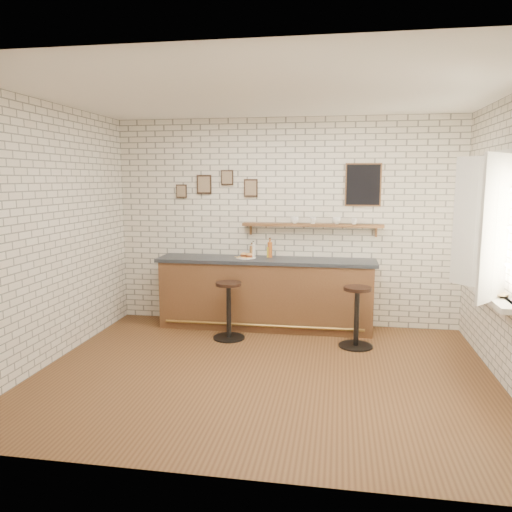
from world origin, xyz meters
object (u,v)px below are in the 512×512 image
(bitters_bottle_white, at_px, (253,250))
(book_upper, at_px, (493,292))
(shelf_cup_c, at_px, (337,221))
(bar_stool_right, at_px, (357,315))
(shelf_cup_d, at_px, (354,221))
(condiment_bottle_yellow, at_px, (269,252))
(book_lower, at_px, (492,294))
(bar_stool_left, at_px, (229,308))
(bar_counter, at_px, (266,293))
(ciabatta_sandwich, at_px, (246,255))
(sandwich_plate, at_px, (246,258))
(bitters_bottle_brown, at_px, (252,251))
(bitters_bottle_amber, at_px, (270,249))
(shelf_cup_b, at_px, (313,221))
(shelf_cup_a, at_px, (295,220))

(bitters_bottle_white, distance_m, book_upper, 3.26)
(shelf_cup_c, bearing_deg, bar_stool_right, -144.26)
(bar_stool_right, distance_m, shelf_cup_d, 1.41)
(shelf_cup_c, relative_size, shelf_cup_d, 1.37)
(bitters_bottle_white, xyz_separation_m, condiment_bottle_yellow, (0.23, -0.00, -0.01))
(bar_stool_right, bearing_deg, book_lower, -31.65)
(bar_stool_left, height_order, book_lower, book_lower)
(bar_counter, relative_size, ciabatta_sandwich, 16.14)
(ciabatta_sandwich, bearing_deg, book_upper, -27.41)
(sandwich_plate, distance_m, bitters_bottle_white, 0.18)
(sandwich_plate, height_order, bitters_bottle_brown, bitters_bottle_brown)
(bitters_bottle_white, bearing_deg, bitters_bottle_amber, 0.00)
(bar_stool_left, bearing_deg, condiment_bottle_yellow, 58.16)
(ciabatta_sandwich, distance_m, shelf_cup_d, 1.60)
(bitters_bottle_amber, bearing_deg, bar_stool_right, -32.23)
(shelf_cup_c, bearing_deg, book_upper, -118.96)
(condiment_bottle_yellow, height_order, book_lower, condiment_bottle_yellow)
(sandwich_plate, relative_size, book_lower, 1.16)
(bitters_bottle_brown, bearing_deg, sandwich_plate, -116.01)
(bar_stool_left, relative_size, shelf_cup_d, 8.76)
(bitters_bottle_brown, relative_size, shelf_cup_b, 2.21)
(bitters_bottle_brown, distance_m, book_lower, 3.27)
(shelf_cup_b, bearing_deg, sandwich_plate, 117.55)
(ciabatta_sandwich, relative_size, book_lower, 0.80)
(condiment_bottle_yellow, distance_m, shelf_cup_c, 1.06)
(bitters_bottle_brown, xyz_separation_m, condiment_bottle_yellow, (0.25, -0.00, -0.00))
(shelf_cup_b, height_order, shelf_cup_d, shelf_cup_b)
(shelf_cup_a, distance_m, shelf_cup_d, 0.84)
(condiment_bottle_yellow, distance_m, bar_stool_left, 1.08)
(ciabatta_sandwich, bearing_deg, sandwich_plate, 180.00)
(bitters_bottle_amber, height_order, shelf_cup_a, shelf_cup_a)
(shelf_cup_c, bearing_deg, condiment_bottle_yellow, 111.76)
(bar_counter, xyz_separation_m, shelf_cup_c, (0.98, 0.20, 1.04))
(ciabatta_sandwich, height_order, bitters_bottle_amber, bitters_bottle_amber)
(ciabatta_sandwich, distance_m, condiment_bottle_yellow, 0.33)
(bitters_bottle_brown, distance_m, shelf_cup_c, 1.29)
(condiment_bottle_yellow, bearing_deg, ciabatta_sandwich, -157.27)
(ciabatta_sandwich, relative_size, bar_stool_left, 0.25)
(bitters_bottle_brown, distance_m, bar_stool_right, 1.81)
(shelf_cup_c, height_order, shelf_cup_d, shelf_cup_c)
(bar_counter, bearing_deg, shelf_cup_c, 11.55)
(shelf_cup_d, bearing_deg, bitters_bottle_brown, 170.98)
(shelf_cup_a, relative_size, shelf_cup_b, 1.23)
(shelf_cup_d, relative_size, book_lower, 0.37)
(bitters_bottle_amber, bearing_deg, shelf_cup_d, 3.63)
(bar_counter, bearing_deg, shelf_cup_a, 27.30)
(ciabatta_sandwich, bearing_deg, bitters_bottle_brown, 67.18)
(bar_stool_left, xyz_separation_m, bar_stool_right, (1.68, -0.06, 0.01))
(book_lower, bearing_deg, shelf_cup_d, 137.04)
(bar_stool_left, relative_size, book_lower, 3.21)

